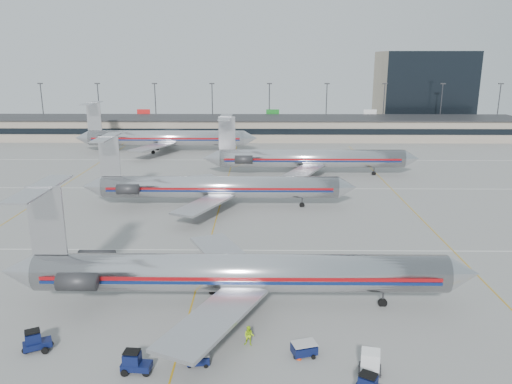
{
  "coord_description": "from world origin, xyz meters",
  "views": [
    {
      "loc": [
        6.61,
        -47.0,
        22.66
      ],
      "look_at": [
        5.84,
        20.73,
        4.5
      ],
      "focal_mm": 35.0,
      "sensor_mm": 36.0,
      "label": 1
    }
  ],
  "objects_px": {
    "tug_center": "(135,363)",
    "uld_container": "(370,362)",
    "belt_loader": "(212,315)",
    "jet_second_row": "(214,187)",
    "jet_foreground": "(231,272)"
  },
  "relations": [
    {
      "from": "jet_second_row",
      "to": "uld_container",
      "type": "bearing_deg",
      "value": -70.09
    },
    {
      "from": "uld_container",
      "to": "tug_center",
      "type": "bearing_deg",
      "value": -165.96
    },
    {
      "from": "jet_second_row",
      "to": "tug_center",
      "type": "xyz_separation_m",
      "value": [
        -2.01,
        -43.1,
        -2.46
      ]
    },
    {
      "from": "jet_foreground",
      "to": "belt_loader",
      "type": "height_order",
      "value": "jet_foreground"
    },
    {
      "from": "jet_second_row",
      "to": "uld_container",
      "type": "height_order",
      "value": "jet_second_row"
    },
    {
      "from": "tug_center",
      "to": "uld_container",
      "type": "height_order",
      "value": "tug_center"
    },
    {
      "from": "jet_foreground",
      "to": "jet_second_row",
      "type": "xyz_separation_m",
      "value": [
        -4.55,
        32.54,
        -0.13
      ]
    },
    {
      "from": "jet_foreground",
      "to": "jet_second_row",
      "type": "distance_m",
      "value": 32.86
    },
    {
      "from": "tug_center",
      "to": "uld_container",
      "type": "xyz_separation_m",
      "value": [
        17.53,
        0.24,
        0.06
      ]
    },
    {
      "from": "belt_loader",
      "to": "uld_container",
      "type": "bearing_deg",
      "value": -31.11
    },
    {
      "from": "tug_center",
      "to": "belt_loader",
      "type": "height_order",
      "value": "belt_loader"
    },
    {
      "from": "uld_container",
      "to": "belt_loader",
      "type": "distance_m",
      "value": 14.52
    },
    {
      "from": "tug_center",
      "to": "jet_foreground",
      "type": "bearing_deg",
      "value": 63.27
    },
    {
      "from": "jet_second_row",
      "to": "jet_foreground",
      "type": "bearing_deg",
      "value": -82.04
    },
    {
      "from": "tug_center",
      "to": "belt_loader",
      "type": "bearing_deg",
      "value": 61.74
    }
  ]
}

